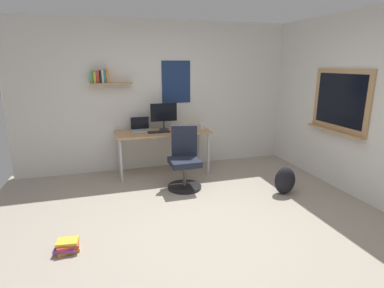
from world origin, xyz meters
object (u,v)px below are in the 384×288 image
(desk, at_px, (163,135))
(computer_mouse, at_px, (175,130))
(keyboard, at_px, (159,132))
(monitor_primary, at_px, (163,114))
(book_stack_on_floor, at_px, (67,246))
(backpack, at_px, (285,181))
(laptop, at_px, (140,128))
(coffee_mug, at_px, (202,127))
(office_chair, at_px, (184,162))

(desk, xyz_separation_m, computer_mouse, (0.20, -0.08, 0.09))
(desk, bearing_deg, keyboard, -134.24)
(monitor_primary, bearing_deg, computer_mouse, -49.70)
(book_stack_on_floor, bearing_deg, keyboard, 55.52)
(computer_mouse, bearing_deg, backpack, -44.78)
(laptop, distance_m, book_stack_on_floor, 2.54)
(coffee_mug, bearing_deg, desk, 177.37)
(backpack, bearing_deg, coffee_mug, 121.23)
(desk, bearing_deg, office_chair, -75.69)
(computer_mouse, bearing_deg, keyboard, 180.00)
(monitor_primary, distance_m, backpack, 2.27)
(office_chair, bearing_deg, keyboard, 112.41)
(keyboard, distance_m, computer_mouse, 0.28)
(keyboard, bearing_deg, office_chair, -67.59)
(office_chair, bearing_deg, computer_mouse, 88.65)
(office_chair, relative_size, laptop, 3.06)
(desk, height_order, office_chair, office_chair)
(monitor_primary, bearing_deg, coffee_mug, -11.86)
(office_chair, relative_size, book_stack_on_floor, 3.74)
(monitor_primary, distance_m, book_stack_on_floor, 2.76)
(monitor_primary, height_order, keyboard, monitor_primary)
(office_chair, bearing_deg, backpack, -26.76)
(computer_mouse, xyz_separation_m, backpack, (1.33, -1.32, -0.56))
(backpack, distance_m, book_stack_on_floor, 3.02)
(desk, relative_size, keyboard, 4.33)
(laptop, bearing_deg, office_chair, -58.21)
(keyboard, relative_size, backpack, 0.90)
(office_chair, xyz_separation_m, monitor_primary, (-0.14, 0.83, 0.61))
(backpack, bearing_deg, office_chair, 153.24)
(laptop, bearing_deg, desk, -23.24)
(office_chair, xyz_separation_m, book_stack_on_floor, (-1.60, -1.31, -0.34))
(office_chair, relative_size, monitor_primary, 2.05)
(backpack, bearing_deg, computer_mouse, 135.22)
(laptop, height_order, monitor_primary, monitor_primary)
(desk, height_order, computer_mouse, computer_mouse)
(desk, bearing_deg, backpack, -42.50)
(office_chair, distance_m, computer_mouse, 0.74)
(computer_mouse, height_order, coffee_mug, coffee_mug)
(keyboard, distance_m, coffee_mug, 0.78)
(office_chair, height_order, book_stack_on_floor, office_chair)
(coffee_mug, bearing_deg, computer_mouse, -174.29)
(coffee_mug, height_order, backpack, coffee_mug)
(laptop, distance_m, keyboard, 0.37)
(monitor_primary, relative_size, book_stack_on_floor, 1.83)
(desk, relative_size, coffee_mug, 17.40)
(book_stack_on_floor, bearing_deg, laptop, 64.17)
(desk, xyz_separation_m, coffee_mug, (0.70, -0.03, 0.11))
(laptop, xyz_separation_m, backpack, (1.89, -1.56, -0.60))
(desk, bearing_deg, book_stack_on_floor, -124.93)
(office_chair, height_order, monitor_primary, monitor_primary)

